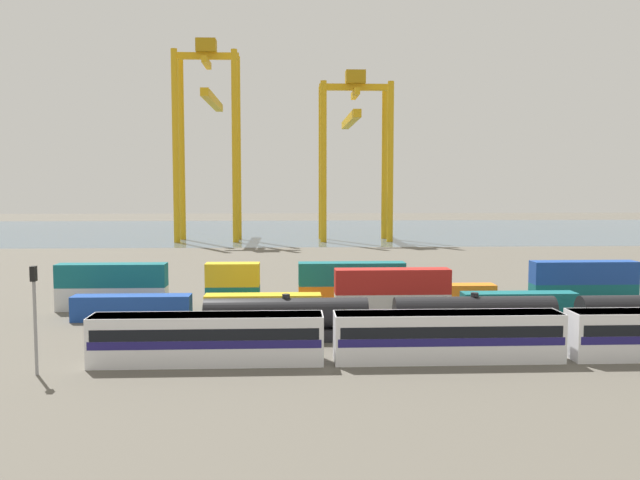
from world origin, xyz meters
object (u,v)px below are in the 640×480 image
object	(u,v)px
freight_tank_row	(566,316)
signal_mast	(35,305)
shipping_container_5	(113,298)
gantry_crane_west	(209,122)
shipping_container_9	(352,296)
shipping_container_12	(583,295)
gantry_crane_central	(354,137)
passenger_train	(448,334)
shipping_container_2	(392,305)

from	to	relation	value
freight_tank_row	signal_mast	world-z (taller)	signal_mast
shipping_container_5	gantry_crane_west	world-z (taller)	gantry_crane_west
shipping_container_9	gantry_crane_west	distance (m)	102.18
shipping_container_12	gantry_crane_central	world-z (taller)	gantry_crane_central
passenger_train	shipping_container_2	world-z (taller)	passenger_train
shipping_container_2	shipping_container_5	world-z (taller)	same
signal_mast	shipping_container_2	size ratio (longest dim) A/B	0.67
shipping_container_2	shipping_container_12	world-z (taller)	same
shipping_container_5	gantry_crane_west	distance (m)	98.54
shipping_container_2	freight_tank_row	bearing A→B (deg)	-33.47
signal_mast	shipping_container_12	xyz separation A→B (m)	(52.70, 25.97, -3.92)
shipping_container_2	shipping_container_9	world-z (taller)	same
signal_mast	shipping_container_2	bearing A→B (deg)	34.13
shipping_container_9	signal_mast	bearing A→B (deg)	-134.78
shipping_container_9	passenger_train	bearing A→B (deg)	-76.77
signal_mast	gantry_crane_west	size ratio (longest dim) A/B	0.16
shipping_container_12	shipping_container_5	bearing A→B (deg)	180.00
shipping_container_2	shipping_container_9	xyz separation A→B (m)	(-3.73, 5.98, 0.00)
freight_tank_row	gantry_crane_central	distance (m)	113.37
shipping_container_9	shipping_container_12	world-z (taller)	same
gantry_crane_west	gantry_crane_central	bearing A→B (deg)	0.60
signal_mast	gantry_crane_central	size ratio (longest dim) A/B	0.19
gantry_crane_central	freight_tank_row	bearing A→B (deg)	-85.31
passenger_train	freight_tank_row	xyz separation A→B (m)	(12.88, 7.75, -0.19)
signal_mast	gantry_crane_central	bearing A→B (deg)	73.79
freight_tank_row	shipping_container_2	bearing A→B (deg)	146.53
shipping_container_5	gantry_crane_west	size ratio (longest dim) A/B	0.25
shipping_container_12	gantry_crane_central	size ratio (longest dim) A/B	0.29
shipping_container_9	gantry_crane_central	distance (m)	98.35
shipping_container_5	shipping_container_12	bearing A→B (deg)	0.00
shipping_container_2	shipping_container_12	distance (m)	23.97
gantry_crane_central	signal_mast	bearing A→B (deg)	-106.21
shipping_container_12	gantry_crane_central	xyz separation A→B (m)	(-17.60, 94.77, 24.55)
passenger_train	shipping_container_2	bearing A→B (deg)	95.83
shipping_container_2	shipping_container_5	distance (m)	31.24
signal_mast	shipping_container_5	size ratio (longest dim) A/B	0.67
shipping_container_9	gantry_crane_central	bearing A→B (deg)	84.37
passenger_train	freight_tank_row	distance (m)	15.03
freight_tank_row	signal_mast	bearing A→B (deg)	-166.88
gantry_crane_west	gantry_crane_central	world-z (taller)	gantry_crane_west
freight_tank_row	signal_mast	distance (m)	45.45
signal_mast	shipping_container_9	distance (m)	36.79
freight_tank_row	shipping_container_5	size ratio (longest dim) A/B	5.48
gantry_crane_central	shipping_container_5	bearing A→B (deg)	-110.94
gantry_crane_west	signal_mast	bearing A→B (deg)	-89.39
shipping_container_2	shipping_container_12	bearing A→B (deg)	14.45
shipping_container_5	freight_tank_row	bearing A→B (deg)	-19.08
freight_tank_row	shipping_container_5	distance (m)	47.96
shipping_container_9	gantry_crane_central	xyz separation A→B (m)	(9.34, 94.77, 24.55)
signal_mast	shipping_container_9	world-z (taller)	signal_mast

